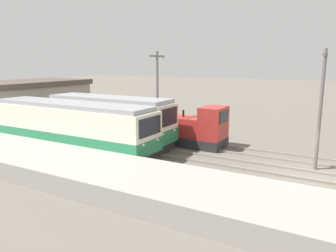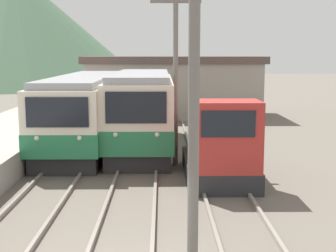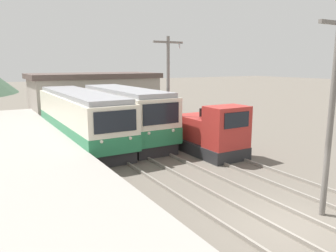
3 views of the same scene
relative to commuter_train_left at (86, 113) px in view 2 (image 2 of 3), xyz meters
The scene contains 7 objects.
commuter_train_left is the anchor object (origin of this frame).
commuter_train_center 2.98m from the commuter_train_left, 20.01° to the right, with size 2.84×10.24×3.63m.
shunting_locomotive 8.86m from the commuter_train_left, 49.07° to the right, with size 2.40×4.88×3.00m.
catenary_mast_near 15.79m from the commuter_train_left, 74.01° to the right, with size 2.00×0.20×6.87m.
catenary_mast_mid 6.44m from the commuter_train_left, 44.87° to the right, with size 2.00×0.20×6.87m.
station_building 11.95m from the commuter_train_left, 67.38° to the left, with size 12.60×6.30×4.32m.
mountain_backdrop 52.84m from the commuter_train_left, 110.81° to the left, with size 40.25×40.25×17.32m.
Camera 2 is at (1.15, -8.09, 4.50)m, focal length 50.00 mm.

